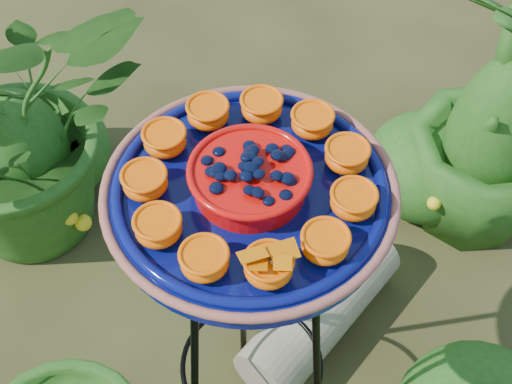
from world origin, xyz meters
The scene contains 6 objects.
ground_plane centered at (0.00, 0.00, 0.00)m, with size 20.00×20.00×0.00m, color #2E2514.
tripod_stand centered at (-0.09, -0.10, 0.59)m, with size 0.36×0.38×0.97m.
feeder_dish centered at (-0.09, -0.10, 1.01)m, with size 0.51×0.51×0.12m.
driftwood_log centered at (0.15, 0.16, 0.10)m, with size 0.19×0.19×0.57m, color tan.
shrub_back_left centered at (-0.69, 0.72, 0.46)m, with size 0.82×0.71×0.92m, color #1E4C14.
shrub_back_right centered at (0.74, 0.53, 0.45)m, with size 0.50×0.50×0.90m, color #1E4C14.
Camera 1 is at (-0.18, -0.86, 1.95)m, focal length 50.00 mm.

